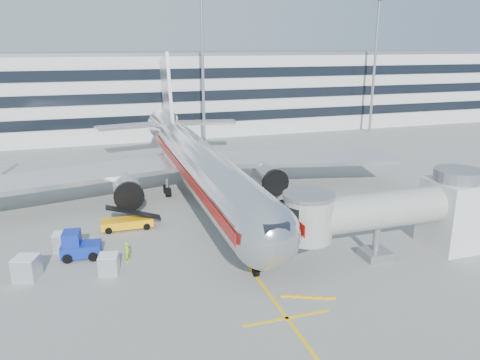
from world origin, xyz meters
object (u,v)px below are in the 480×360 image
object	(u,v)px
main_jet	(197,163)
cargo_container_left	(27,268)
belt_loader	(127,222)
baggage_tug	(78,246)
cargo_container_front	(109,264)
cargo_container_right	(63,241)
ramp_worker	(127,252)

from	to	relation	value
main_jet	cargo_container_left	xyz separation A→B (m)	(-16.59, -14.80, -3.35)
cargo_container_left	belt_loader	bearing A→B (deg)	44.43
main_jet	cargo_container_left	world-z (taller)	main_jet
baggage_tug	main_jet	bearing A→B (deg)	43.45
baggage_tug	cargo_container_front	xyz separation A→B (m)	(2.25, -3.55, -0.26)
belt_loader	cargo_container_right	xyz separation A→B (m)	(-5.68, -3.25, 0.09)
baggage_tug	cargo_container_front	size ratio (longest dim) A/B	1.97
cargo_container_front	ramp_worker	world-z (taller)	ramp_worker
belt_loader	ramp_worker	size ratio (longest dim) A/B	2.98
belt_loader	cargo_container_left	distance (m)	11.25
belt_loader	baggage_tug	xyz separation A→B (m)	(-4.35, -5.30, 0.34)
baggage_tug	ramp_worker	xyz separation A→B (m)	(3.79, -2.02, -0.17)
main_jet	baggage_tug	bearing A→B (deg)	-136.55
main_jet	belt_loader	xyz separation A→B (m)	(-8.56, -6.93, -3.54)
main_jet	cargo_container_front	bearing A→B (deg)	-124.03
baggage_tug	cargo_container_front	distance (m)	4.21
belt_loader	baggage_tug	bearing A→B (deg)	-129.37
cargo_container_front	cargo_container_left	bearing A→B (deg)	170.67
belt_loader	cargo_container_front	bearing A→B (deg)	-103.33
baggage_tug	cargo_container_left	xyz separation A→B (m)	(-3.69, -2.58, -0.14)
main_jet	cargo_container_front	distance (m)	19.35
belt_loader	cargo_container_front	xyz separation A→B (m)	(-2.10, -8.85, 0.08)
ramp_worker	belt_loader	bearing A→B (deg)	23.68
baggage_tug	cargo_container_right	world-z (taller)	baggage_tug
cargo_container_left	cargo_container_right	distance (m)	5.20
belt_loader	cargo_container_front	size ratio (longest dim) A/B	3.01
cargo_container_front	ramp_worker	distance (m)	2.17
main_jet	belt_loader	world-z (taller)	main_jet
main_jet	cargo_container_left	size ratio (longest dim) A/B	24.10
baggage_tug	ramp_worker	bearing A→B (deg)	-28.11
cargo_container_front	cargo_container_right	bearing A→B (deg)	122.58
ramp_worker	main_jet	bearing A→B (deg)	-4.58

